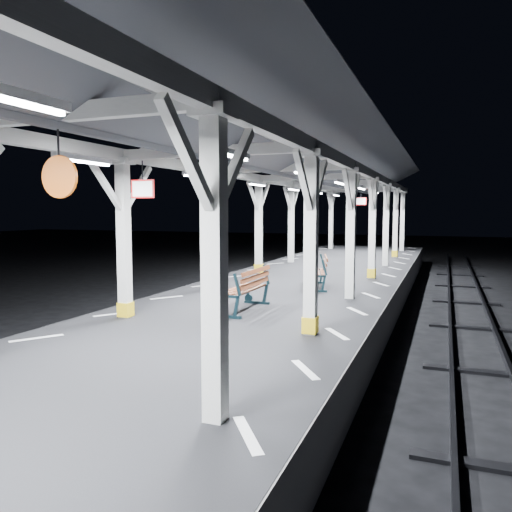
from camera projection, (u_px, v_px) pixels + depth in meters
The scene contains 8 objects.
ground at pixel (157, 413), 8.03m from camera, with size 120.00×120.00×0.00m, color black.
platform at pixel (157, 383), 7.99m from camera, with size 6.00×50.00×1.00m, color black.
hazard_stripes_left at pixel (37, 338), 8.81m from camera, with size 1.00×48.00×0.01m, color silver.
hazard_stripes_right at pixel (305, 370), 7.07m from camera, with size 1.00×48.00×0.01m, color silver.
track_right at pixel (501, 464), 6.26m from camera, with size 2.20×60.00×0.16m.
canopy at pixel (151, 125), 7.60m from camera, with size 5.40×49.00×4.65m.
bench_mid at pixel (247, 288), 11.18m from camera, with size 0.69×1.80×0.97m.
bench_far at pixel (319, 271), 14.54m from camera, with size 1.06×1.82×0.93m.
Camera 1 is at (4.25, -6.69, 3.26)m, focal length 35.00 mm.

